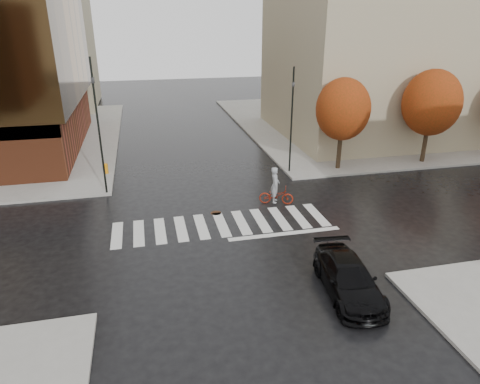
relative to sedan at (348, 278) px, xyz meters
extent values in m
plane|color=black|center=(-3.84, 6.73, -0.69)|extent=(120.00, 120.00, 0.00)
cube|color=gray|center=(17.16, 27.73, -0.61)|extent=(30.00, 30.00, 0.15)
cube|color=silver|center=(-3.84, 7.23, -0.68)|extent=(12.00, 3.00, 0.01)
cube|color=tan|center=(13.16, 23.73, 8.46)|extent=(16.00, 16.00, 18.00)
cube|color=tan|center=(-19.84, 43.73, 9.46)|extent=(14.00, 12.00, 20.00)
cylinder|color=black|center=(6.16, 14.13, 0.86)|extent=(0.32, 0.32, 2.80)
ellipsoid|color=#9E2E0F|center=(6.16, 14.13, 3.78)|extent=(3.80, 3.80, 4.37)
cylinder|color=black|center=(13.16, 14.13, 0.86)|extent=(0.32, 0.32, 2.80)
ellipsoid|color=#9E2E0F|center=(13.16, 14.13, 3.94)|extent=(4.20, 4.20, 4.83)
imported|color=black|center=(0.00, 0.00, 0.00)|extent=(2.41, 4.93, 1.38)
imported|color=maroon|center=(-0.12, 9.23, -0.15)|extent=(2.16, 1.33, 1.07)
imported|color=#909498|center=(-0.22, 9.23, 0.54)|extent=(0.75, 0.92, 2.18)
cylinder|color=black|center=(-10.14, 13.03, 3.58)|extent=(0.12, 0.12, 8.24)
imported|color=black|center=(-10.14, 13.03, 6.57)|extent=(0.21, 0.17, 1.03)
cylinder|color=black|center=(2.46, 14.28, 3.09)|extent=(0.12, 0.12, 7.27)
imported|color=black|center=(2.46, 14.28, 5.73)|extent=(0.20, 0.22, 0.91)
cylinder|color=orange|center=(-10.34, 16.73, -0.23)|extent=(0.25, 0.25, 0.62)
sphere|color=orange|center=(-10.34, 16.73, 0.08)|extent=(0.27, 0.27, 0.27)
cylinder|color=#422817|center=(-3.89, 8.73, -0.68)|extent=(0.71, 0.71, 0.01)
camera|label=1|loc=(-7.55, -13.25, 9.76)|focal=32.00mm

